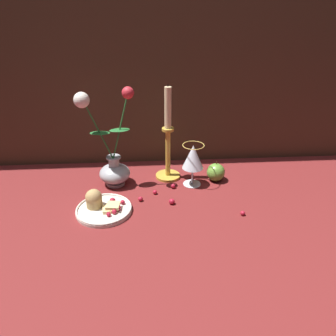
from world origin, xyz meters
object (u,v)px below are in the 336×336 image
Objects in this scene: vase at (112,160)px; wine_glass at (193,158)px; apple_beside_vase at (216,172)px; candlestick at (168,145)px; plate_with_pastries at (102,206)px.

wine_glass is at bearing -3.80° from vase.
apple_beside_vase is at bearing 0.74° from vase.
candlestick is at bearing 11.69° from vase.
vase is at bearing 176.20° from wine_glass.
plate_with_pastries is at bearing -137.28° from candlestick.
candlestick is (0.21, 0.04, 0.04)m from vase.
apple_beside_vase reaches higher than plate_with_pastries.
apple_beside_vase is (0.18, -0.04, -0.10)m from candlestick.
candlestick reaches higher than apple_beside_vase.
vase is 4.55× the size of apple_beside_vase.
candlestick is (-0.08, 0.06, 0.03)m from wine_glass.
plate_with_pastries is (-0.03, -0.17, -0.08)m from vase.
vase is 2.30× the size of wine_glass.
apple_beside_vase is at bearing 14.66° from wine_glass.
vase is 0.39m from apple_beside_vase.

